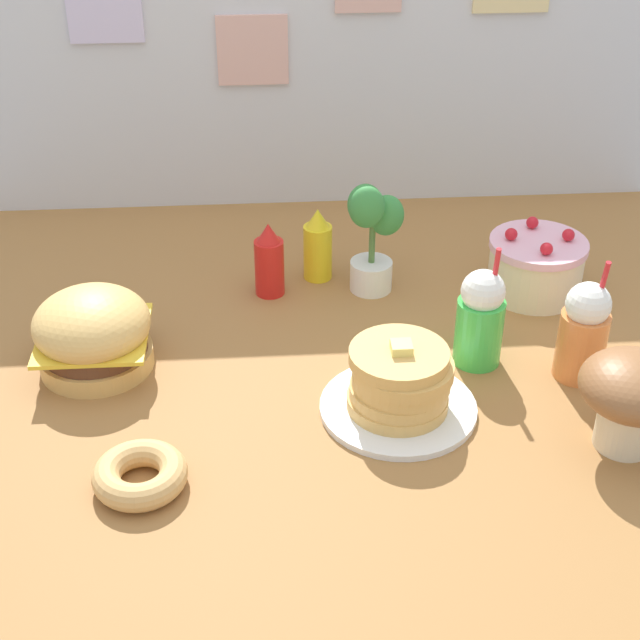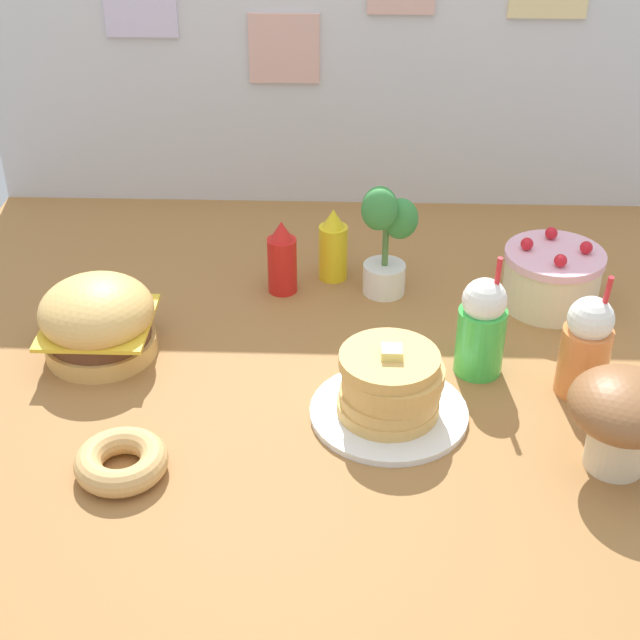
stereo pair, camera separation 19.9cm
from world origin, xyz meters
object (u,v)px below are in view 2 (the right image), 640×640
(pancake_stack, at_px, (390,390))
(cream_soda_cup, at_px, (482,327))
(orange_float_cup, at_px, (586,347))
(mustard_bottle, at_px, (333,246))
(donut_pink_glaze, at_px, (121,461))
(layer_cake, at_px, (552,278))
(potted_plant, at_px, (386,236))
(mushroom_stool, at_px, (624,413))
(ketchup_bottle, at_px, (282,259))
(burger, at_px, (98,320))

(pancake_stack, xyz_separation_m, cream_soda_cup, (0.22, 0.19, 0.05))
(cream_soda_cup, height_order, orange_float_cup, same)
(mustard_bottle, distance_m, donut_pink_glaze, 0.94)
(layer_cake, xyz_separation_m, orange_float_cup, (0.00, -0.39, 0.04))
(pancake_stack, height_order, potted_plant, potted_plant)
(cream_soda_cup, xyz_separation_m, mushroom_stool, (0.25, -0.34, 0.01))
(cream_soda_cup, distance_m, donut_pink_glaze, 0.88)
(ketchup_bottle, relative_size, cream_soda_cup, 0.67)
(potted_plant, bearing_deg, donut_pink_glaze, -126.45)
(orange_float_cup, relative_size, mushroom_stool, 1.36)
(mushroom_stool, bearing_deg, layer_cake, 92.30)
(ketchup_bottle, bearing_deg, orange_float_cup, -31.04)
(ketchup_bottle, height_order, mustard_bottle, same)
(orange_float_cup, bearing_deg, mushroom_stool, -85.29)
(potted_plant, bearing_deg, mushroom_stool, -56.21)
(pancake_stack, height_order, donut_pink_glaze, pancake_stack)
(ketchup_bottle, xyz_separation_m, donut_pink_glaze, (-0.28, -0.76, -0.07))
(burger, height_order, cream_soda_cup, cream_soda_cup)
(layer_cake, bearing_deg, pancake_stack, -131.56)
(mustard_bottle, bearing_deg, potted_plant, -27.89)
(pancake_stack, xyz_separation_m, orange_float_cup, (0.45, 0.11, 0.05))
(pancake_stack, bearing_deg, orange_float_cup, 13.98)
(ketchup_bottle, relative_size, mushroom_stool, 0.91)
(mustard_bottle, xyz_separation_m, cream_soda_cup, (0.36, -0.44, 0.03))
(orange_float_cup, xyz_separation_m, potted_plant, (-0.45, 0.44, 0.05))
(burger, xyz_separation_m, layer_cake, (1.15, 0.27, -0.01))
(pancake_stack, distance_m, potted_plant, 0.56)
(potted_plant, height_order, mushroom_stool, potted_plant)
(mustard_bottle, relative_size, cream_soda_cup, 0.67)
(mustard_bottle, bearing_deg, pancake_stack, -77.32)
(donut_pink_glaze, distance_m, mushroom_stool, 1.04)
(burger, bearing_deg, layer_cake, 13.29)
(layer_cake, bearing_deg, potted_plant, 173.40)
(orange_float_cup, bearing_deg, donut_pink_glaze, -162.35)
(pancake_stack, distance_m, mushroom_stool, 0.50)
(pancake_stack, bearing_deg, mustard_bottle, 102.68)
(layer_cake, relative_size, donut_pink_glaze, 1.34)
(layer_cake, xyz_separation_m, mushroom_stool, (0.03, -0.65, 0.06))
(burger, xyz_separation_m, pancake_stack, (0.71, -0.23, -0.02))
(mushroom_stool, bearing_deg, pancake_stack, 162.31)
(burger, distance_m, mustard_bottle, 0.69)
(layer_cake, height_order, ketchup_bottle, ketchup_bottle)
(donut_pink_glaze, height_order, mushroom_stool, mushroom_stool)
(ketchup_bottle, xyz_separation_m, mushroom_stool, (0.75, -0.70, 0.04))
(cream_soda_cup, distance_m, potted_plant, 0.43)
(layer_cake, relative_size, cream_soda_cup, 0.83)
(cream_soda_cup, bearing_deg, mushroom_stool, -53.31)
(ketchup_bottle, distance_m, mustard_bottle, 0.16)
(orange_float_cup, bearing_deg, layer_cake, 90.67)
(burger, bearing_deg, orange_float_cup, -5.80)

